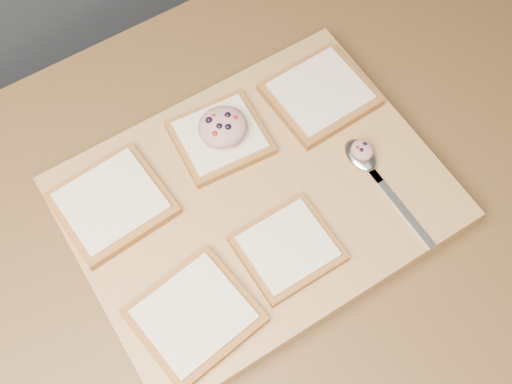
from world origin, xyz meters
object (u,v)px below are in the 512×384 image
at_px(tuna_salad_dollop, 222,127).
at_px(spoon, 367,163).
at_px(cutting_board, 256,202).
at_px(bread_far_center, 220,137).

distance_m(tuna_salad_dollop, spoon, 0.19).
distance_m(cutting_board, spoon, 0.15).
xyz_separation_m(bread_far_center, tuna_salad_dollop, (0.00, -0.00, 0.02)).
bearing_deg(bread_far_center, spoon, -43.23).
height_order(tuna_salad_dollop, spoon, tuna_salad_dollop).
distance_m(bread_far_center, tuna_salad_dollop, 0.02).
bearing_deg(tuna_salad_dollop, cutting_board, -94.88).
bearing_deg(tuna_salad_dollop, bread_far_center, 171.77).
relative_size(tuna_salad_dollop, spoon, 0.36).
bearing_deg(tuna_salad_dollop, spoon, -44.01).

